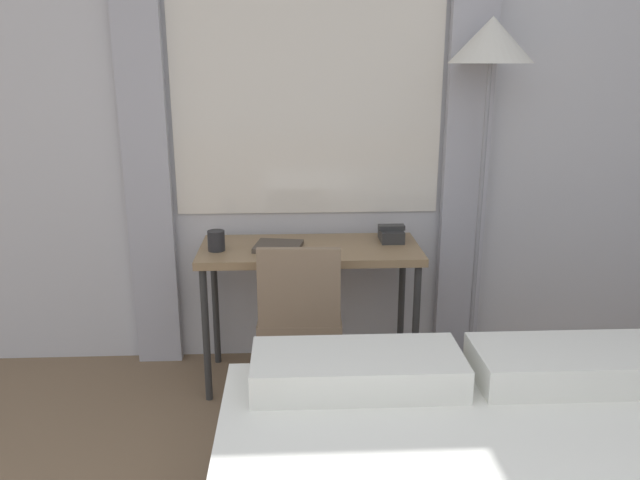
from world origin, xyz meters
TOP-DOWN VIEW (x-y plane):
  - wall_back_with_window at (0.01, 3.10)m, footprint 5.56×0.13m
  - desk at (0.05, 2.78)m, footprint 1.12×0.49m
  - desk_chair at (-0.01, 2.52)m, footprint 0.41×0.41m
  - standing_lamp at (0.93, 2.82)m, footprint 0.41×0.41m
  - telephone at (0.48, 2.87)m, footprint 0.14×0.17m
  - book at (-0.11, 2.75)m, footprint 0.26×0.24m
  - mug at (-0.42, 2.74)m, footprint 0.09×0.09m

SIDE VIEW (x-z plane):
  - desk_chair at x=-0.01m, z-range 0.07..0.92m
  - desk at x=0.05m, z-range 0.30..1.04m
  - book at x=-0.11m, z-range 0.74..0.77m
  - telephone at x=0.48m, z-range 0.74..0.82m
  - mug at x=-0.42m, z-range 0.74..0.84m
  - wall_back_with_window at x=0.01m, z-range 0.00..2.70m
  - standing_lamp at x=0.93m, z-range 0.72..2.58m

